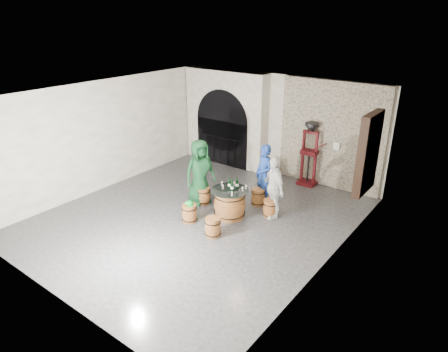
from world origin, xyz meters
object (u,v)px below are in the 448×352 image
Objects in this scene: wine_bottle_right at (237,184)px; person_white at (274,188)px; barrel_table at (230,203)px; side_barrel at (269,171)px; barrel_stool_near_right at (213,227)px; person_blue at (264,174)px; person_green at (200,172)px; barrel_stool_left at (203,196)px; corking_press at (310,149)px; barrel_stool_right at (270,208)px; wine_bottle_left at (229,184)px; barrel_stool_near_left at (189,213)px; barrel_stool_far at (258,197)px; wine_bottle_center at (232,186)px.

person_white is at bearing 31.15° from wine_bottle_right.
barrel_table reaches higher than side_barrel.
person_blue is at bearing 90.20° from barrel_stool_near_right.
person_white is (2.06, 0.47, -0.09)m from person_green.
corking_press is at bearing 59.75° from barrel_stool_left.
corking_press is (1.84, 2.92, 0.23)m from person_green.
side_barrel is at bearing 122.29° from barrel_stool_right.
barrel_table is 2.65m from side_barrel.
side_barrel is (-0.41, 2.62, -0.04)m from barrel_table.
person_white is at bearing 37.06° from barrel_stool_right.
barrel_table is 0.54× the size of person_green.
corking_press is (0.42, 1.90, 0.30)m from person_blue.
side_barrel reaches higher than barrel_stool_near_right.
wine_bottle_left is 0.19m from wine_bottle_right.
person_green is (-0.50, 1.03, 0.68)m from barrel_stool_near_left.
person_white is 2.39m from side_barrel.
barrel_table is at bearing -75.36° from person_blue.
barrel_stool_near_left is at bearing -115.09° from barrel_stool_far.
person_blue is 5.19× the size of wine_bottle_center.
barrel_table is 1.07m from barrel_stool_far.
wine_bottle_center reaches higher than barrel_stool_near_right.
person_green is at bearing -167.75° from barrel_stool_right.
barrel_stool_near_left is 2.24m from person_white.
wine_bottle_left reaches higher than barrel_stool_near_right.
barrel_stool_near_left is at bearing -108.52° from corking_press.
wine_bottle_center is at bearing 46.85° from barrel_stool_near_left.
corking_press is at bearing 77.81° from barrel_table.
wine_bottle_center reaches higher than barrel_stool_right.
wine_bottle_center is 2.74m from side_barrel.
side_barrel is (-0.66, 1.39, -0.51)m from person_blue.
barrel_stool_near_right is 2.34m from person_blue.
person_green is (-1.42, 1.23, 0.68)m from barrel_stool_near_right.
wine_bottle_left is (-0.32, 1.10, 0.66)m from barrel_stool_near_right.
side_barrel is at bearing 3.56° from person_green.
person_blue is at bearing -102.45° from corking_press.
wine_bottle_left is at bearing -147.96° from barrel_stool_right.
wine_bottle_right is at bearing 97.89° from barrel_stool_near_right.
side_barrel is at bearing 100.66° from wine_bottle_center.
corking_press is (-0.22, 2.45, 0.32)m from person_white.
wine_bottle_center is 0.17× the size of corking_press.
person_green reaches higher than barrel_stool_right.
person_white is 2.45× the size of side_barrel.
person_blue is (0.25, 1.23, 0.47)m from barrel_table.
person_blue is at bearing 78.45° from barrel_stool_far.
barrel_table is at bearing 104.18° from barrel_stool_near_right.
person_blue is at bearing 173.35° from person_white.
barrel_stool_near_right is 2.00m from person_green.
barrel_stool_near_left is at bearing -133.15° from wine_bottle_center.
wine_bottle_left reaches higher than side_barrel.
corking_press is (0.46, 2.09, 0.91)m from barrel_stool_far.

